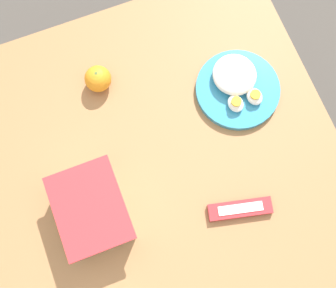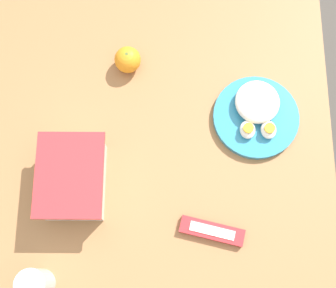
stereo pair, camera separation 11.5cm
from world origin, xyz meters
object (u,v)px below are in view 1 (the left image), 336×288
at_px(food_container, 93,211).
at_px(orange_fruit, 98,79).
at_px(rice_plate, 237,85).
at_px(candy_bar, 240,209).

xyz_separation_m(food_container, orange_fruit, (0.32, -0.12, -0.01)).
xyz_separation_m(rice_plate, candy_bar, (-0.30, 0.12, -0.01)).
height_order(orange_fruit, rice_plate, orange_fruit).
relative_size(orange_fruit, rice_plate, 0.31).
distance_m(food_container, rice_plate, 0.48).
bearing_deg(candy_bar, orange_fruit, 25.95).
xyz_separation_m(food_container, candy_bar, (-0.12, -0.33, -0.04)).
bearing_deg(rice_plate, food_container, 111.79).
bearing_deg(food_container, orange_fruit, -20.50).
bearing_deg(rice_plate, candy_bar, 158.27).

